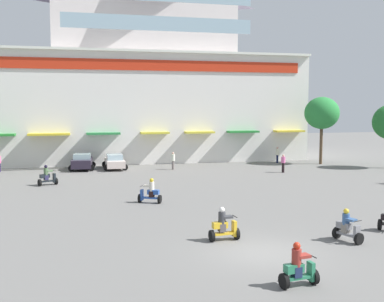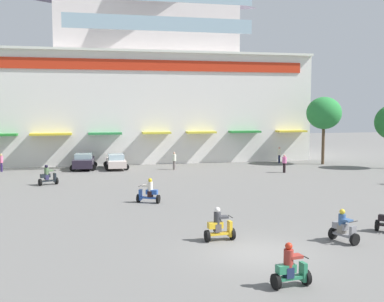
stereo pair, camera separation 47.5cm
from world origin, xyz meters
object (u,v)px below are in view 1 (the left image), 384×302
Objects in this scene: pedestrian_0 at (277,154)px; pedestrian_2 at (173,160)px; parked_car_0 at (82,162)px; pedestrian_1 at (283,162)px; parked_car_1 at (115,161)px; scooter_rider_5 at (224,227)px; plaza_tree_1 at (322,113)px; scooter_rider_7 at (150,193)px; scooter_rider_1 at (347,228)px; scooter_rider_0 at (299,269)px; scooter_rider_6 at (47,177)px.

pedestrian_0 is 11.92m from pedestrian_2.
pedestrian_1 is (17.55, -6.16, 0.15)m from parked_car_0.
scooter_rider_5 is (2.97, -25.33, -0.08)m from parked_car_1.
pedestrian_0 reaches higher than scooter_rider_5.
pedestrian_0 is at bearing 154.64° from plaza_tree_1.
scooter_rider_7 is at bearing -132.83° from pedestrian_0.
scooter_rider_1 is 0.90× the size of pedestrian_1.
parked_car_1 is 16.97m from pedestrian_0.
pedestrian_1 is (13.58, 10.48, 0.28)m from scooter_rider_7.
pedestrian_1 is at bearing 66.75° from scooter_rider_0.
parked_car_1 is (-20.93, 1.08, -4.50)m from plaza_tree_1.
plaza_tree_1 is at bearing 63.69° from scooter_rider_1.
scooter_rider_5 is (-0.81, 5.73, 0.02)m from scooter_rider_0.
pedestrian_2 is at bearing -177.63° from plaza_tree_1.
plaza_tree_1 is at bearing 60.22° from scooter_rider_0.
scooter_rider_7 is (-1.99, 8.90, -0.01)m from scooter_rider_5.
pedestrian_0 is at bearing 12.26° from pedestrian_2.
plaza_tree_1 is 4.03× the size of pedestrian_0.
plaza_tree_1 is at bearing 2.37° from pedestrian_2.
pedestrian_2 is (4.33, 14.70, 0.30)m from scooter_rider_7.
scooter_rider_7 is (-2.80, 14.63, 0.02)m from scooter_rider_0.
plaza_tree_1 is 34.84m from scooter_rider_0.
scooter_rider_7 is at bearing -106.41° from pedestrian_2.
parked_car_1 is 16.46m from scooter_rider_7.
scooter_rider_6 is 20.30m from pedestrian_1.
plaza_tree_1 is 4.42× the size of scooter_rider_6.
scooter_rider_6 reaches higher than scooter_rider_1.
parked_car_1 is at bearing 96.93° from scooter_rider_0.
scooter_rider_5 reaches higher than parked_car_0.
parked_car_0 reaches higher than scooter_rider_1.
parked_car_1 is 15.73m from pedestrian_1.
pedestrian_1 is at bearing 73.10° from scooter_rider_1.
scooter_rider_1 is at bearing -14.77° from scooter_rider_5.
plaza_tree_1 reaches higher than pedestrian_1.
scooter_rider_5 is (5.96, -25.54, -0.13)m from parked_car_0.
scooter_rider_5 is 9.12m from scooter_rider_7.
scooter_rider_5 is (-5.28, 1.39, 0.03)m from scooter_rider_1.
parked_car_1 is at bearing 177.04° from plaza_tree_1.
parked_car_1 is 2.52× the size of pedestrian_2.
pedestrian_1 is (11.59, 19.38, 0.28)m from scooter_rider_5.
scooter_rider_1 reaches higher than parked_car_1.
scooter_rider_1 is at bearing -67.34° from parked_car_0.
plaza_tree_1 is 16.21m from pedestrian_2.
scooter_rider_6 is at bearing -107.30° from parked_car_0.
scooter_rider_0 reaches higher than parked_car_0.
parked_car_1 is at bearing 157.76° from pedestrian_1.
scooter_rider_7 is (-19.95, -15.35, -4.58)m from plaza_tree_1.
scooter_rider_6 is 0.94× the size of pedestrian_2.
pedestrian_2 is at bearing 30.66° from scooter_rider_6.
scooter_rider_7 is at bearing 125.26° from scooter_rider_1.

